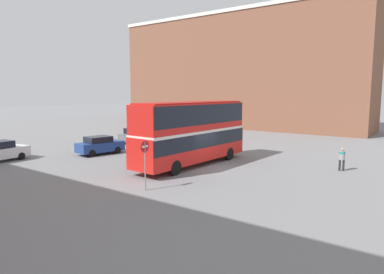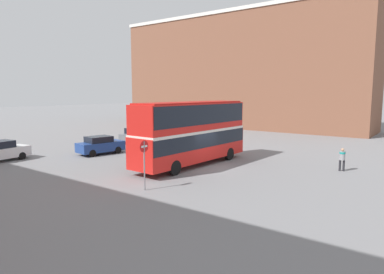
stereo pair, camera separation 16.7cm
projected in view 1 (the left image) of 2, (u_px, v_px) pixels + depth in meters
ground_plane at (210, 168)px, 24.99m from camera, size 240.00×240.00×0.00m
building_row_right at (238, 71)px, 54.66m from camera, size 9.21×40.21×17.61m
double_decker_bus at (192, 129)px, 25.54m from camera, size 10.79×2.97×4.77m
pedestrian_foreground at (342, 157)px, 23.88m from camera, size 0.48×0.48×1.61m
parked_car_kerb_far at (100, 145)px, 30.41m from camera, size 4.27×2.46×1.61m
parked_car_side_street at (136, 135)px, 37.63m from camera, size 4.33×2.20×1.63m
no_entry_sign at (145, 157)px, 18.97m from camera, size 0.66×0.08×2.83m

